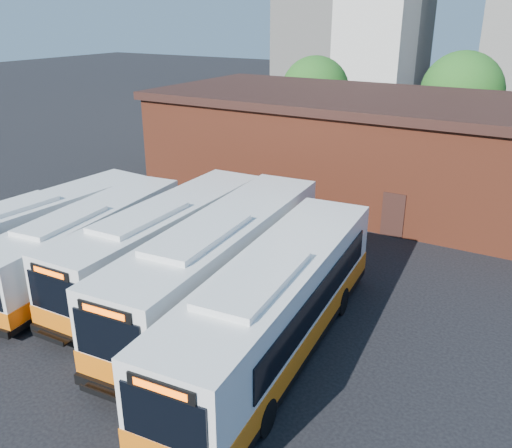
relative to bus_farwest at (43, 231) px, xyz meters
The scene contains 10 objects.
ground 10.82m from the bus_farwest, 14.34° to the right, with size 220.00×220.00×0.00m, color black.
bus_farwest is the anchor object (origin of this frame).
bus_west 3.00m from the bus_farwest, ahead, with size 3.70×12.00×3.22m.
bus_midwest 6.39m from the bus_farwest, 13.56° to the left, with size 3.16×13.06×3.53m.
bus_mideast 9.72m from the bus_farwest, ahead, with size 4.01×14.17×3.81m.
bus_east 13.19m from the bus_farwest, ahead, with size 4.05×13.92×3.74m.
transit_worker 12.48m from the bus_farwest, 27.81° to the right, with size 0.70×0.46×1.92m, color black.
depot_building 20.30m from the bus_farwest, 59.09° to the left, with size 28.60×12.60×6.40m.
tree_west 29.52m from the bus_farwest, 89.25° to the left, with size 6.00×6.00×7.65m.
tree_mid 33.90m from the bus_farwest, 68.44° to the left, with size 6.56×6.56×8.36m.
Camera 1 is at (10.39, -12.56, 11.16)m, focal length 38.00 mm.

